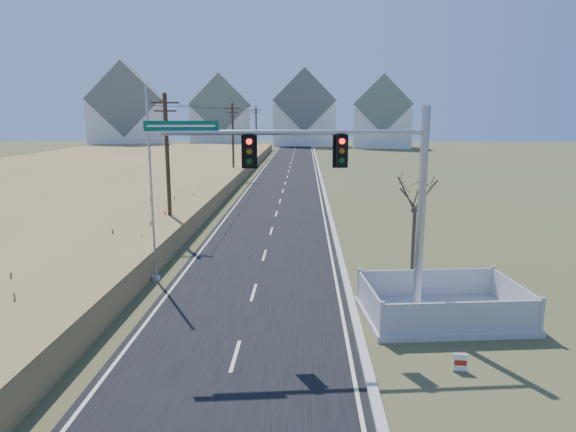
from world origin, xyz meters
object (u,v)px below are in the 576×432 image
at_px(open_sign, 460,363).
at_px(bare_tree, 416,192).
at_px(traffic_signal_mast, 369,196).
at_px(flagpole, 152,205).
at_px(fence_enclosure, 442,311).

relative_size(open_sign, bare_tree, 0.10).
relative_size(traffic_signal_mast, bare_tree, 1.87).
height_order(open_sign, bare_tree, bare_tree).
height_order(flagpole, bare_tree, flagpole).
relative_size(open_sign, flagpole, 0.06).
bearing_deg(open_sign, bare_tree, 94.32).
relative_size(fence_enclosure, open_sign, 11.44).
bearing_deg(fence_enclosure, bare_tree, 89.10).
bearing_deg(traffic_signal_mast, fence_enclosure, 5.52).
distance_m(fence_enclosure, bare_tree, 5.68).
distance_m(traffic_signal_mast, fence_enclosure, 5.49).
height_order(traffic_signal_mast, fence_enclosure, traffic_signal_mast).
xyz_separation_m(traffic_signal_mast, flagpole, (-9.33, 4.85, -1.25)).
bearing_deg(fence_enclosure, traffic_signal_mast, -174.36).
distance_m(fence_enclosure, open_sign, 4.22).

